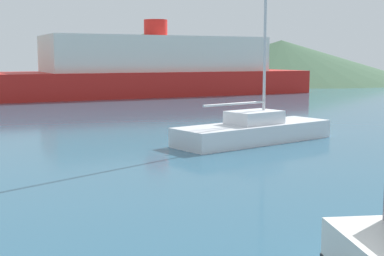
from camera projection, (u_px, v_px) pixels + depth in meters
name	position (u px, v px, depth m)	size (l,w,h in m)	color
sailboat_inner	(254.00, 129.00, 22.62)	(7.64, 4.30, 11.62)	silver
ferry_distant	(156.00, 69.00, 51.55)	(30.68, 12.26, 7.14)	red
hill_east	(154.00, 56.00, 77.36)	(35.82, 35.82, 7.57)	#4C6647
hill_far_east	(281.00, 61.00, 81.26)	(40.80, 40.80, 6.17)	#38563D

